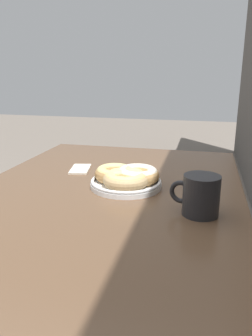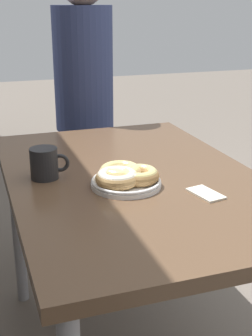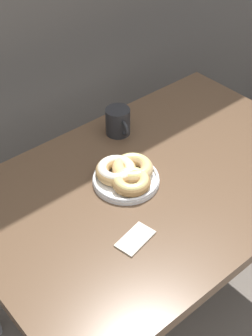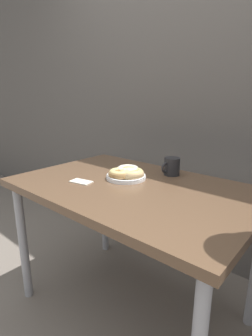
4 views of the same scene
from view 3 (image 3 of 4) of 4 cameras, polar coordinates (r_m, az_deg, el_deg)
name	(u,v)px [view 3 (image 3 of 4)]	position (r m, az deg, el deg)	size (l,w,h in m)	color
dining_table	(156,196)	(1.58, 3.71, -3.47)	(1.23, 0.80, 0.77)	brown
donut_plate	(126,174)	(1.49, 0.03, -0.74)	(0.23, 0.23, 0.06)	white
coffee_mug	(118,121)	(1.69, -0.96, 5.70)	(0.09, 0.12, 0.10)	#232326
napkin	(135,239)	(1.34, 1.14, -8.64)	(0.13, 0.08, 0.01)	beige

